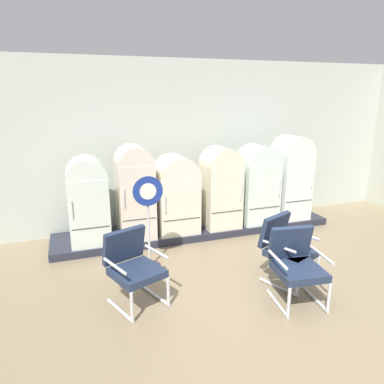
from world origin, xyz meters
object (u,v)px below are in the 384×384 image
object	(u,v)px
refrigerator_4	(257,182)
sign_stand	(149,226)
refrigerator_3	(221,185)
refrigerator_0	(88,198)
armchair_center	(296,262)
armchair_left	(133,264)
refrigerator_5	(291,175)
refrigerator_1	(135,189)
refrigerator_2	(176,192)
armchair_right	(285,246)

from	to	relation	value
refrigerator_4	sign_stand	size ratio (longest dim) A/B	1.05
refrigerator_4	sign_stand	bearing A→B (deg)	-156.93
refrigerator_3	sign_stand	bearing A→B (deg)	-147.94
refrigerator_0	armchair_center	distance (m)	3.38
refrigerator_3	armchair_left	xyz separation A→B (m)	(-1.96, -1.81, -0.40)
refrigerator_5	armchair_center	world-z (taller)	refrigerator_5
armchair_center	refrigerator_4	bearing A→B (deg)	72.04
refrigerator_0	refrigerator_1	world-z (taller)	refrigerator_1
refrigerator_0	refrigerator_4	xyz separation A→B (m)	(3.11, 0.01, 0.02)
refrigerator_0	refrigerator_2	xyz separation A→B (m)	(1.51, 0.04, -0.04)
refrigerator_0	armchair_center	bearing A→B (deg)	-46.06
refrigerator_3	refrigerator_4	size ratio (longest dim) A/B	1.00
refrigerator_5	armchair_right	bearing A→B (deg)	-125.18
sign_stand	refrigerator_2	bearing A→B (deg)	54.68
refrigerator_0	armchair_left	world-z (taller)	refrigerator_0
refrigerator_2	armchair_center	distance (m)	2.61
refrigerator_3	refrigerator_2	bearing A→B (deg)	177.67
refrigerator_2	refrigerator_5	distance (m)	2.36
refrigerator_0	refrigerator_2	size ratio (longest dim) A/B	1.04
armchair_center	sign_stand	xyz separation A→B (m)	(-1.54, 1.44, 0.16)
armchair_left	sign_stand	world-z (taller)	sign_stand
refrigerator_4	armchair_left	bearing A→B (deg)	-146.12
refrigerator_4	armchair_right	bearing A→B (deg)	-107.93
refrigerator_5	refrigerator_3	bearing A→B (deg)	-179.89
armchair_right	armchair_center	distance (m)	0.49
armchair_center	armchair_right	bearing A→B (deg)	71.91
refrigerator_2	armchair_right	size ratio (longest dim) A/B	1.49
refrigerator_2	refrigerator_5	world-z (taller)	refrigerator_5
refrigerator_0	armchair_right	xyz separation A→B (m)	(2.48, -1.95, -0.38)
refrigerator_3	refrigerator_4	xyz separation A→B (m)	(0.76, 0.01, -0.00)
refrigerator_2	armchair_right	xyz separation A→B (m)	(0.97, -1.99, -0.33)
refrigerator_5	sign_stand	distance (m)	3.24
refrigerator_0	refrigerator_1	distance (m)	0.78
refrigerator_0	sign_stand	distance (m)	1.27
refrigerator_0	refrigerator_4	world-z (taller)	refrigerator_4
refrigerator_5	refrigerator_1	bearing A→B (deg)	179.61
armchair_left	armchair_center	xyz separation A→B (m)	(1.93, -0.61, 0.00)
refrigerator_5	sign_stand	xyz separation A→B (m)	(-3.07, -0.98, -0.32)
refrigerator_2	sign_stand	distance (m)	1.26
refrigerator_0	refrigerator_3	distance (m)	2.36
refrigerator_3	armchair_right	distance (m)	2.00
refrigerator_1	refrigerator_2	distance (m)	0.74
refrigerator_2	armchair_center	size ratio (longest dim) A/B	1.49
armchair_left	refrigerator_4	bearing A→B (deg)	33.88
armchair_left	armchair_right	distance (m)	2.08
refrigerator_3	refrigerator_4	bearing A→B (deg)	0.67
refrigerator_2	refrigerator_5	size ratio (longest dim) A/B	0.84
refrigerator_0	refrigerator_2	distance (m)	1.51
refrigerator_0	refrigerator_4	size ratio (longest dim) A/B	0.97
refrigerator_2	refrigerator_3	size ratio (longest dim) A/B	0.93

